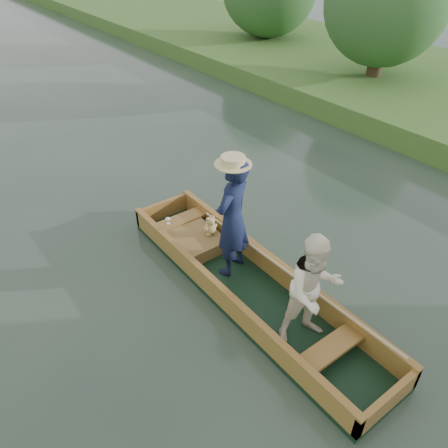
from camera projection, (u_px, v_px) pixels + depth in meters
ground at (248, 293)px, 6.63m from camera, size 120.00×120.00×0.00m
trees_far at (69, 25)px, 10.82m from camera, size 23.00×13.66×4.48m
punt at (257, 264)px, 6.21m from camera, size 1.12×5.00×2.03m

